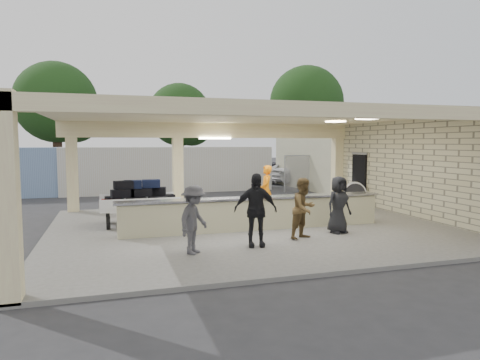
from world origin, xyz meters
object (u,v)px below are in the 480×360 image
object	(u,v)px
car_white_a	(300,172)
car_dark	(284,171)
passenger_b	(255,210)
container_white	(170,169)
passenger_a	(304,208)
passenger_c	(194,220)
baggage_handler	(266,190)
drum_fan	(355,193)
passenger_d	(339,205)
luggage_cart	(138,200)
baggage_counter	(255,213)
car_white_b	(361,172)

from	to	relation	value
car_white_a	car_dark	bearing A→B (deg)	-13.68
passenger_b	container_white	bearing A→B (deg)	101.02
passenger_a	car_white_a	size ratio (longest dim) A/B	0.32
passenger_c	car_dark	xyz separation A→B (m)	(10.07, 18.41, -0.25)
baggage_handler	passenger_b	distance (m)	4.67
baggage_handler	drum_fan	bearing A→B (deg)	119.99
passenger_d	luggage_cart	bearing A→B (deg)	138.29
baggage_counter	baggage_handler	size ratio (longest dim) A/B	4.57
passenger_c	car_white_b	bearing A→B (deg)	-2.04
baggage_counter	passenger_d	size ratio (longest dim) A/B	4.99
baggage_counter	container_white	xyz separation A→B (m)	(-0.94, 11.81, 0.64)
passenger_b	luggage_cart	bearing A→B (deg)	134.24
passenger_a	passenger_d	distance (m)	1.34
luggage_cart	baggage_handler	size ratio (longest dim) A/B	1.36
passenger_d	car_dark	size ratio (longest dim) A/B	0.42
car_white_b	passenger_d	bearing A→B (deg)	146.22
baggage_counter	car_white_b	bearing A→B (deg)	47.94
baggage_handler	passenger_a	distance (m)	3.85
baggage_counter	baggage_handler	world-z (taller)	baggage_handler
baggage_counter	car_dark	bearing A→B (deg)	64.29
baggage_handler	container_white	size ratio (longest dim) A/B	0.16
drum_fan	passenger_b	xyz separation A→B (m)	(-6.19, -5.32, 0.39)
baggage_handler	car_white_b	world-z (taller)	baggage_handler
passenger_d	car_white_b	size ratio (longest dim) A/B	0.40
container_white	passenger_b	bearing A→B (deg)	-90.65
car_dark	container_white	xyz separation A→B (m)	(-8.71, -4.33, 0.57)
luggage_cart	passenger_d	bearing A→B (deg)	-29.78
container_white	baggage_counter	bearing A→B (deg)	-87.13
car_dark	passenger_c	bearing A→B (deg)	153.92
drum_fan	container_white	size ratio (longest dim) A/B	0.09
container_white	car_dark	bearing A→B (deg)	24.74
car_white_a	car_white_b	size ratio (longest dim) A/B	1.26
baggage_handler	passenger_c	distance (m)	5.72
passenger_a	drum_fan	bearing A→B (deg)	22.12
container_white	luggage_cart	bearing A→B (deg)	-105.07
baggage_counter	car_white_b	distance (m)	19.45
car_white_a	luggage_cart	bearing A→B (deg)	113.25
baggage_counter	car_white_b	world-z (taller)	car_white_b
car_white_b	passenger_c	bearing A→B (deg)	138.57
luggage_cart	baggage_handler	world-z (taller)	baggage_handler
drum_fan	car_dark	bearing A→B (deg)	107.31
drum_fan	passenger_d	world-z (taller)	passenger_d
luggage_cart	passenger_d	size ratio (longest dim) A/B	1.48
drum_fan	container_white	distance (m)	10.69
car_white_b	drum_fan	bearing A→B (deg)	147.04
passenger_b	passenger_c	bearing A→B (deg)	-161.17
passenger_a	car_white_b	xyz separation A→B (m)	(12.18, 16.03, -0.28)
baggage_handler	passenger_a	bearing A→B (deg)	11.04
passenger_d	car_white_b	xyz separation A→B (m)	(10.90, 15.63, -0.28)
luggage_cart	passenger_a	distance (m)	5.39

